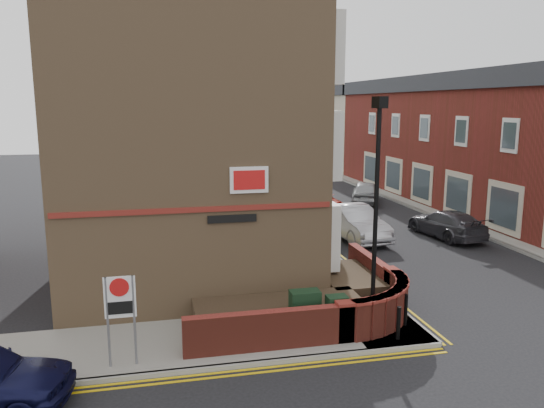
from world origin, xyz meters
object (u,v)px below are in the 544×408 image
at_px(lamppost, 376,214).
at_px(silver_car_near, 354,222).
at_px(utility_cabinet_large, 305,312).
at_px(zone_sign, 120,304).

height_order(lamppost, silver_car_near, lamppost).
xyz_separation_m(lamppost, utility_cabinet_large, (-1.90, 0.10, -2.62)).
height_order(lamppost, utility_cabinet_large, lamppost).
relative_size(zone_sign, silver_car_near, 0.46).
bearing_deg(lamppost, zone_sign, -173.93).
bearing_deg(silver_car_near, zone_sign, -138.79).
distance_m(lamppost, silver_car_near, 10.78).
xyz_separation_m(utility_cabinet_large, zone_sign, (-4.70, -0.80, 0.92)).
xyz_separation_m(lamppost, silver_car_near, (3.30, 9.94, -2.56)).
bearing_deg(utility_cabinet_large, silver_car_near, 62.15).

